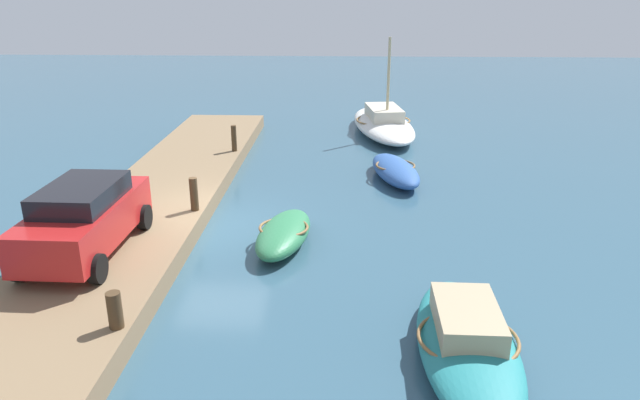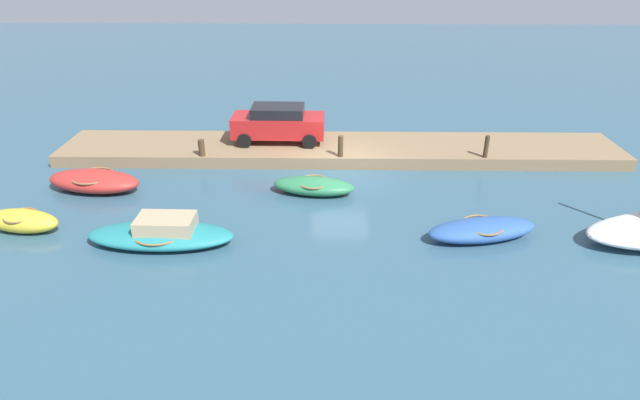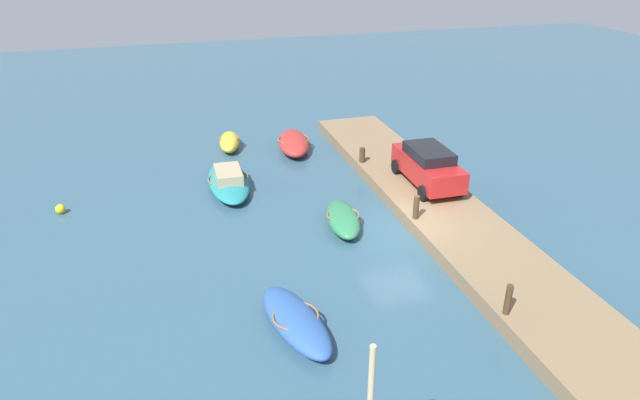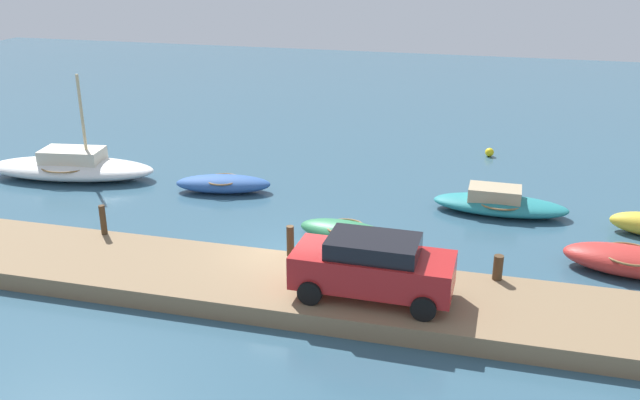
{
  "view_description": "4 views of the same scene",
  "coord_description": "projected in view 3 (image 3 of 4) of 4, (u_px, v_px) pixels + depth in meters",
  "views": [
    {
      "loc": [
        15.15,
        3.49,
        6.44
      ],
      "look_at": [
        1.16,
        2.91,
        1.3
      ],
      "focal_mm": 33.13,
      "sensor_mm": 36.0,
      "label": 1
    },
    {
      "loc": [
        0.56,
        20.45,
        9.05
      ],
      "look_at": [
        0.81,
        4.28,
        0.89
      ],
      "focal_mm": 29.57,
      "sensor_mm": 36.0,
      "label": 2
    },
    {
      "loc": [
        -17.51,
        8.35,
        10.75
      ],
      "look_at": [
        1.35,
        2.82,
        1.15
      ],
      "focal_mm": 31.84,
      "sensor_mm": 36.0,
      "label": 3
    },
    {
      "loc": [
        5.54,
        -18.19,
        9.33
      ],
      "look_at": [
        0.04,
        2.74,
        1.05
      ],
      "focal_mm": 38.44,
      "sensor_mm": 36.0,
      "label": 4
    }
  ],
  "objects": [
    {
      "name": "rowboat_blue",
      "position": [
        296.0,
        321.0,
        16.5
      ],
      "size": [
        3.92,
        2.04,
        0.67
      ],
      "rotation": [
        0.0,
        0.0,
        0.2
      ],
      "color": "#2D569E",
      "rests_on": "ground_plane"
    },
    {
      "name": "mooring_post_mid_east",
      "position": [
        362.0,
        155.0,
        26.84
      ],
      "size": [
        0.27,
        0.27,
        0.71
      ],
      "primitive_type": "cylinder",
      "color": "#47331E",
      "rests_on": "dock_platform"
    },
    {
      "name": "dock_platform",
      "position": [
        449.0,
        219.0,
        22.33
      ],
      "size": [
        25.15,
        3.46,
        0.53
      ],
      "primitive_type": "cube",
      "color": "#846B4C",
      "rests_on": "ground_plane"
    },
    {
      "name": "dinghy_yellow",
      "position": [
        229.0,
        142.0,
        29.9
      ],
      "size": [
        2.78,
        1.42,
        0.76
      ],
      "rotation": [
        0.0,
        0.0,
        -0.15
      ],
      "color": "gold",
      "rests_on": "ground_plane"
    },
    {
      "name": "rowboat_green",
      "position": [
        343.0,
        219.0,
        22.23
      ],
      "size": [
        3.32,
        1.69,
        0.65
      ],
      "rotation": [
        0.0,
        0.0,
        -0.15
      ],
      "color": "#2D7A4C",
      "rests_on": "ground_plane"
    },
    {
      "name": "mooring_post_mid_west",
      "position": [
        416.0,
        207.0,
        21.65
      ],
      "size": [
        0.22,
        0.22,
        0.94
      ],
      "primitive_type": "cylinder",
      "color": "#47331E",
      "rests_on": "dock_platform"
    },
    {
      "name": "ground_plane",
      "position": [
        400.0,
        232.0,
        21.92
      ],
      "size": [
        84.0,
        84.0,
        0.0
      ],
      "primitive_type": "plane",
      "color": "#33566B"
    },
    {
      "name": "marker_buoy",
      "position": [
        60.0,
        209.0,
        23.28
      ],
      "size": [
        0.4,
        0.4,
        0.4
      ],
      "primitive_type": "sphere",
      "color": "yellow",
      "rests_on": "ground_plane"
    },
    {
      "name": "motorboat_teal",
      "position": [
        228.0,
        180.0,
        25.43
      ],
      "size": [
        4.81,
        1.86,
        0.98
      ],
      "rotation": [
        0.0,
        0.0,
        -0.02
      ],
      "color": "teal",
      "rests_on": "ground_plane"
    },
    {
      "name": "mooring_post_west",
      "position": [
        508.0,
        300.0,
        16.3
      ],
      "size": [
        0.19,
        0.19,
        0.97
      ],
      "primitive_type": "cylinder",
      "color": "#47331E",
      "rests_on": "dock_platform"
    },
    {
      "name": "rowboat_red",
      "position": [
        294.0,
        143.0,
        29.68
      ],
      "size": [
        3.93,
        2.13,
        0.81
      ],
      "rotation": [
        0.0,
        0.0,
        -0.16
      ],
      "color": "#B72D28",
      "rests_on": "ground_plane"
    },
    {
      "name": "parked_car",
      "position": [
        428.0,
        165.0,
        24.35
      ],
      "size": [
        4.19,
        1.96,
        1.67
      ],
      "rotation": [
        0.0,
        0.0,
        -0.02
      ],
      "color": "#B21E1E",
      "rests_on": "dock_platform"
    }
  ]
}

